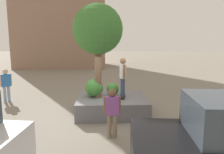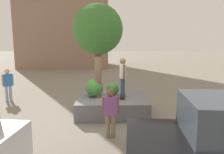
% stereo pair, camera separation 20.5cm
% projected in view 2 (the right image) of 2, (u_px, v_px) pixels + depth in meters
% --- Properties ---
extents(ground_plane, '(120.00, 120.00, 0.00)m').
position_uv_depth(ground_plane, '(100.00, 115.00, 9.55)').
color(ground_plane, gray).
extents(planter_ledge, '(3.03, 2.53, 0.73)m').
position_uv_depth(planter_ledge, '(112.00, 105.00, 9.80)').
color(planter_ledge, slate).
rests_on(planter_ledge, ground).
extents(plaza_tree, '(2.12, 2.12, 4.00)m').
position_uv_depth(plaza_tree, '(98.00, 30.00, 9.26)').
color(plaza_tree, brown).
rests_on(plaza_tree, planter_ledge).
extents(boxwood_shrub, '(0.56, 0.56, 0.56)m').
position_uv_depth(boxwood_shrub, '(113.00, 89.00, 10.06)').
color(boxwood_shrub, '#3D7A33').
rests_on(boxwood_shrub, planter_ledge).
extents(hedge_clump, '(0.79, 0.79, 0.79)m').
position_uv_depth(hedge_clump, '(94.00, 88.00, 9.78)').
color(hedge_clump, '#3D7A33').
rests_on(hedge_clump, planter_ledge).
extents(skateboard, '(0.30, 0.82, 0.07)m').
position_uv_depth(skateboard, '(123.00, 96.00, 9.66)').
color(skateboard, black).
rests_on(skateboard, planter_ledge).
extents(skateboarder, '(0.26, 0.56, 1.66)m').
position_uv_depth(skateboarder, '(123.00, 74.00, 9.50)').
color(skateboarder, navy).
rests_on(skateboarder, skateboard).
extents(passerby_with_bag, '(0.49, 0.44, 1.75)m').
position_uv_depth(passerby_with_bag, '(8.00, 83.00, 11.59)').
color(passerby_with_bag, '#8C9EB7').
rests_on(passerby_with_bag, ground).
extents(bystander_watching, '(0.56, 0.26, 1.66)m').
position_uv_depth(bystander_watching, '(110.00, 110.00, 7.21)').
color(bystander_watching, '#847056').
rests_on(bystander_watching, ground).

